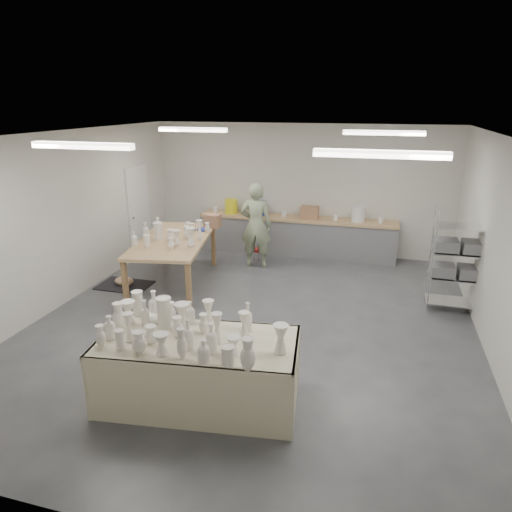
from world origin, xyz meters
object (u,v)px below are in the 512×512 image
(drying_table, at_px, (197,367))
(potter, at_px, (256,225))
(work_table, at_px, (177,238))
(red_stool, at_px, (259,251))

(drying_table, height_order, potter, potter)
(work_table, height_order, potter, potter)
(drying_table, bearing_deg, potter, 90.00)
(drying_table, relative_size, potter, 1.32)
(work_table, height_order, red_stool, work_table)
(drying_table, distance_m, potter, 4.86)
(drying_table, xyz_separation_m, work_table, (-1.82, 3.43, 0.48))
(work_table, distance_m, potter, 1.84)
(drying_table, distance_m, red_stool, 5.11)
(potter, bearing_deg, work_table, 41.07)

